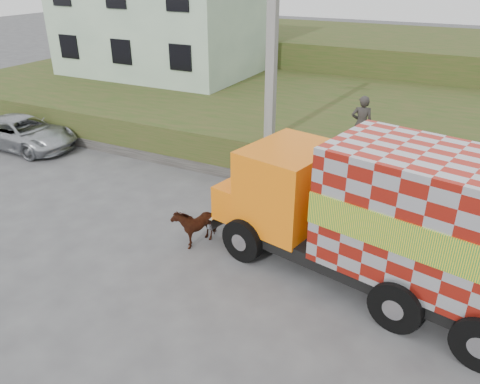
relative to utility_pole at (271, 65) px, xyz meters
The scene contains 10 objects.
ground 6.23m from the utility_pole, 77.74° to the right, with size 120.00×120.00×0.00m, color #474749.
embankment 6.42m from the utility_pole, 79.51° to the left, with size 40.00×12.00×1.50m, color #2B4717.
embankment_far 17.62m from the utility_pole, 86.71° to the left, with size 40.00×12.00×3.00m, color #2B4717.
retaining_strip 4.02m from the utility_pole, 158.20° to the right, with size 16.00×0.50×0.40m, color #595651.
building 13.07m from the utility_pole, 139.97° to the left, with size 10.00×8.00×6.00m, color silver.
utility_pole is the anchor object (origin of this frame).
cargo_truck 7.00m from the utility_pole, 42.15° to the right, with size 8.40×4.21×3.59m.
cow 5.93m from the utility_pole, 90.94° to the right, with size 0.60×1.31×1.11m, color #36110D.
suv 11.15m from the utility_pole, behind, with size 2.19×4.74×1.32m, color silver.
pedestrian 3.48m from the utility_pole, ahead, with size 0.67×0.44×1.85m, color #292725.
Camera 1 is at (5.11, -9.62, 7.02)m, focal length 35.00 mm.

